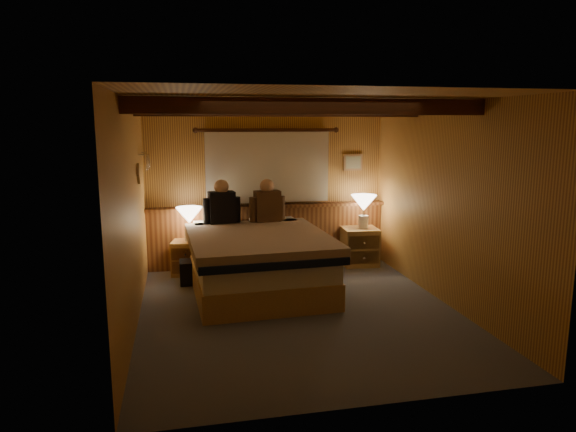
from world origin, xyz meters
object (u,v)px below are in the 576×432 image
object	(u,v)px
nightstand_left	(188,258)
person_right	(267,204)
lamp_left	(189,217)
lamp_right	(364,205)
bed	(257,260)
nightstand_right	(360,246)
person_left	(222,205)
duffel_bag	(199,271)

from	to	relation	value
nightstand_left	person_right	distance (m)	1.37
lamp_left	lamp_right	bearing A→B (deg)	-0.60
bed	nightstand_right	world-z (taller)	bed
nightstand_left	lamp_right	size ratio (longest dim) A/B	1.02
nightstand_left	person_left	distance (m)	0.91
nightstand_left	lamp_right	world-z (taller)	lamp_right
bed	duffel_bag	distance (m)	0.90
lamp_right	person_left	bearing A→B (deg)	-177.51
lamp_left	person_right	size ratio (longest dim) A/B	0.76
bed	person_right	distance (m)	1.02
nightstand_right	person_right	distance (m)	1.62
nightstand_right	person_left	bearing A→B (deg)	-173.56
nightstand_right	person_left	world-z (taller)	person_left
bed	person_left	distance (m)	1.06
bed	person_left	size ratio (longest dim) A/B	3.55
person_left	duffel_bag	distance (m)	0.97
person_left	person_right	size ratio (longest dim) A/B	1.01
bed	duffel_bag	world-z (taller)	bed
lamp_left	duffel_bag	world-z (taller)	lamp_left
nightstand_left	nightstand_right	bearing A→B (deg)	11.25
nightstand_left	bed	bearing A→B (deg)	-34.07
bed	person_right	size ratio (longest dim) A/B	3.59
nightstand_left	lamp_left	distance (m)	0.59
person_left	lamp_right	bearing A→B (deg)	-4.57
lamp_right	person_right	bearing A→B (deg)	-176.01
lamp_left	duffel_bag	distance (m)	0.81
person_left	bed	bearing A→B (deg)	-70.99
nightstand_left	lamp_right	xyz separation A→B (m)	(2.63, -0.03, 0.69)
person_right	duffel_bag	world-z (taller)	person_right
nightstand_right	lamp_left	world-z (taller)	lamp_left
nightstand_right	lamp_left	bearing A→B (deg)	-176.69
nightstand_left	person_right	xyz separation A→B (m)	(1.13, -0.13, 0.76)
nightstand_left	duffel_bag	distance (m)	0.46
lamp_right	lamp_left	bearing A→B (deg)	179.40
lamp_right	duffel_bag	size ratio (longest dim) A/B	0.97
nightstand_right	duffel_bag	xyz separation A→B (m)	(-2.45, -0.40, -0.12)
nightstand_right	duffel_bag	size ratio (longest dim) A/B	1.09
nightstand_right	lamp_right	size ratio (longest dim) A/B	1.12
nightstand_left	lamp_right	bearing A→B (deg)	11.41
bed	lamp_right	xyz separation A→B (m)	(1.77, 0.87, 0.54)
bed	lamp_left	bearing A→B (deg)	130.25
bed	person_right	world-z (taller)	person_right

